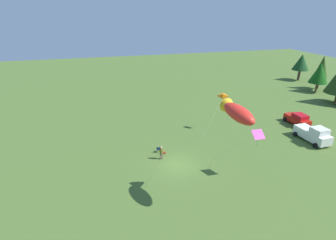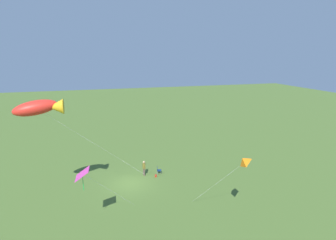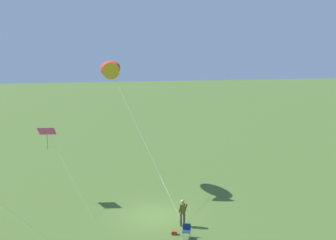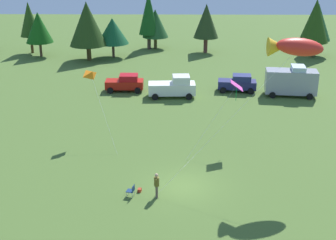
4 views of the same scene
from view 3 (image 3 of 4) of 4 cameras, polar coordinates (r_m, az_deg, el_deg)
ground_plane at (r=31.66m, az=-1.53°, el=-11.63°), size 160.00×160.00×0.00m
person_kite_flyer at (r=29.84m, az=1.79°, el=-10.97°), size 0.39×0.63×1.74m
folding_chair at (r=28.55m, az=2.28°, el=-13.21°), size 0.58×0.58×0.82m
backpack_on_grass at (r=29.03m, az=0.76°, el=-13.59°), size 0.28×0.36×0.22m
kite_large_fish at (r=36.50m, az=-7.05°, el=6.20°), size 11.59×5.22×9.98m
kite_diamond_rainbow at (r=34.24m, az=-14.50°, el=-1.49°), size 4.58×3.78×5.42m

